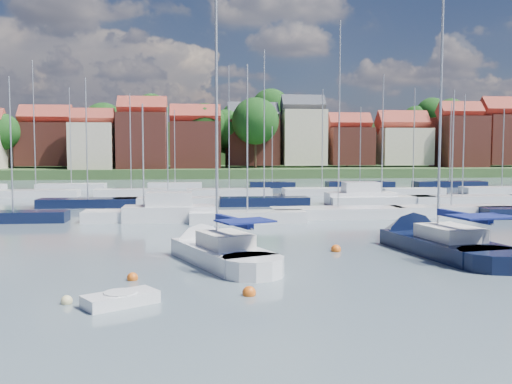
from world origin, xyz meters
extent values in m
plane|color=#4B5C65|center=(0.00, 40.00, 0.00)|extent=(260.00, 260.00, 0.00)
cube|color=silver|center=(-2.10, 3.30, 0.25)|extent=(5.07, 7.24, 1.20)
cone|color=silver|center=(-3.65, 7.18, 0.25)|extent=(3.79, 4.05, 2.78)
cylinder|color=silver|center=(-0.85, 0.20, 0.25)|extent=(3.62, 3.62, 1.20)
cube|color=silver|center=(-1.92, 2.87, 1.20)|extent=(2.85, 3.31, 0.70)
cylinder|color=#B2B2B7|center=(-2.27, 3.73, 7.04)|extent=(0.14, 0.14, 12.38)
cylinder|color=#B2B2B7|center=(-1.58, 2.01, 2.05)|extent=(1.47, 3.48, 0.10)
cube|color=navy|center=(-1.58, 2.01, 2.20)|extent=(1.59, 3.39, 0.35)
cube|color=navy|center=(-1.13, 0.89, 2.35)|extent=(2.82, 2.43, 0.08)
cube|color=black|center=(9.78, 4.44, 0.25)|extent=(4.55, 8.33, 1.20)
cone|color=black|center=(8.96, 9.31, 0.25)|extent=(3.88, 4.33, 3.29)
cylinder|color=black|center=(10.43, 0.55, 0.25)|extent=(3.79, 3.79, 1.20)
cube|color=silver|center=(9.87, 3.90, 1.20)|extent=(2.82, 3.63, 0.70)
cylinder|color=#B2B2B7|center=(9.69, 4.98, 8.33)|extent=(0.14, 0.14, 14.95)
cylinder|color=#B2B2B7|center=(10.05, 2.82, 2.05)|extent=(0.82, 4.34, 0.10)
cube|color=navy|center=(10.05, 2.82, 2.20)|extent=(0.99, 4.16, 0.35)
cube|color=navy|center=(10.29, 1.41, 2.35)|extent=(3.08, 2.41, 0.08)
cube|color=silver|center=(-6.03, -3.95, 0.18)|extent=(2.82, 2.39, 0.51)
cylinder|color=silver|center=(-6.03, -3.95, 0.32)|extent=(1.20, 1.20, 0.32)
sphere|color=beige|center=(-7.98, -3.57, 0.00)|extent=(0.42, 0.42, 0.42)
sphere|color=#D85914|center=(-6.02, -0.04, 0.00)|extent=(0.47, 0.47, 0.47)
sphere|color=#D85914|center=(-1.34, -3.11, 0.00)|extent=(0.52, 0.52, 0.52)
sphere|color=#D85914|center=(4.27, 5.73, 0.00)|extent=(0.55, 0.55, 0.55)
cube|color=black|center=(-17.11, 20.54, 0.35)|extent=(8.01, 2.24, 1.00)
cylinder|color=#B2B2B7|center=(-17.11, 20.54, 5.93)|extent=(0.12, 0.12, 10.16)
cube|color=silver|center=(-7.27, 20.20, 0.35)|extent=(9.22, 2.58, 1.00)
cylinder|color=#B2B2B7|center=(-7.27, 20.20, 4.94)|extent=(0.12, 0.12, 8.18)
cube|color=silver|center=(0.63, 18.61, 0.35)|extent=(8.78, 2.46, 1.00)
cylinder|color=#B2B2B7|center=(0.63, 18.61, 6.38)|extent=(0.12, 0.12, 11.06)
cube|color=silver|center=(8.23, 20.67, 0.35)|extent=(10.79, 3.02, 1.00)
cylinder|color=#B2B2B7|center=(8.23, 20.67, 8.29)|extent=(0.12, 0.12, 14.87)
cube|color=silver|center=(17.98, 21.03, 0.35)|extent=(10.13, 2.84, 1.00)
cylinder|color=#B2B2B7|center=(17.98, 21.03, 5.65)|extent=(0.12, 0.12, 9.59)
cube|color=silver|center=(-5.31, 20.00, 0.50)|extent=(7.00, 2.60, 1.40)
cube|color=silver|center=(-5.31, 20.00, 1.60)|extent=(3.50, 2.20, 1.30)
cube|color=black|center=(-13.55, 31.64, 0.35)|extent=(9.30, 2.60, 1.00)
cylinder|color=#B2B2B7|center=(-13.55, 31.64, 6.59)|extent=(0.12, 0.12, 11.48)
cube|color=silver|center=(-5.94, 32.01, 0.35)|extent=(10.40, 2.91, 1.00)
cylinder|color=#B2B2B7|center=(-5.94, 32.01, 5.24)|extent=(0.12, 0.12, 8.77)
cube|color=black|center=(3.48, 31.28, 0.35)|extent=(8.80, 2.46, 1.00)
cylinder|color=#B2B2B7|center=(3.48, 31.28, 8.01)|extent=(0.12, 0.12, 14.33)
cube|color=silver|center=(15.40, 31.16, 0.35)|extent=(10.73, 3.00, 1.00)
cylinder|color=#B2B2B7|center=(15.40, 31.16, 6.92)|extent=(0.12, 0.12, 12.14)
cube|color=silver|center=(23.82, 30.97, 0.35)|extent=(10.48, 2.93, 1.00)
cylinder|color=#B2B2B7|center=(23.82, 30.97, 5.99)|extent=(0.12, 0.12, 10.28)
cube|color=silver|center=(13.46, 32.00, 0.50)|extent=(7.00, 2.60, 1.40)
cube|color=silver|center=(13.46, 32.00, 1.60)|extent=(3.50, 2.20, 1.30)
cube|color=silver|center=(-21.71, 44.21, 0.35)|extent=(9.71, 2.72, 1.00)
cylinder|color=#B2B2B7|center=(-21.71, 44.21, 8.29)|extent=(0.12, 0.12, 14.88)
cube|color=silver|center=(-10.84, 44.51, 0.35)|extent=(8.49, 2.38, 1.00)
cylinder|color=#B2B2B7|center=(-10.84, 44.51, 6.51)|extent=(0.12, 0.12, 11.31)
cube|color=silver|center=(0.79, 43.78, 0.35)|extent=(10.16, 2.85, 1.00)
cylinder|color=#B2B2B7|center=(0.79, 43.78, 8.15)|extent=(0.12, 0.12, 14.59)
cube|color=silver|center=(12.17, 43.90, 0.35)|extent=(9.53, 2.67, 1.00)
cylinder|color=#B2B2B7|center=(12.17, 43.90, 6.81)|extent=(0.12, 0.12, 11.91)
cube|color=silver|center=(23.16, 42.50, 0.35)|extent=(7.62, 2.13, 1.00)
cylinder|color=#B2B2B7|center=(23.16, 42.50, 6.91)|extent=(0.12, 0.12, 12.13)
cube|color=silver|center=(35.22, 43.59, 0.35)|extent=(10.17, 2.85, 1.00)
cylinder|color=#B2B2B7|center=(35.22, 43.59, 5.72)|extent=(0.12, 0.12, 9.73)
cube|color=silver|center=(-20.26, 56.56, 0.35)|extent=(9.24, 2.59, 1.00)
cylinder|color=#B2B2B7|center=(-20.26, 56.56, 7.43)|extent=(0.12, 0.12, 13.17)
cube|color=silver|center=(-6.08, 57.30, 0.35)|extent=(7.57, 2.12, 1.00)
cylinder|color=#B2B2B7|center=(-6.08, 57.30, 5.97)|extent=(0.12, 0.12, 10.24)
cube|color=black|center=(7.88, 57.47, 0.35)|extent=(6.58, 1.84, 1.00)
cylinder|color=#B2B2B7|center=(7.88, 57.47, 4.85)|extent=(0.12, 0.12, 8.01)
cube|color=black|center=(20.94, 57.40, 0.35)|extent=(9.92, 2.78, 1.00)
cylinder|color=#B2B2B7|center=(20.94, 57.40, 6.31)|extent=(0.12, 0.12, 10.92)
cube|color=black|center=(34.28, 56.37, 0.35)|extent=(10.55, 2.95, 1.00)
cylinder|color=#B2B2B7|center=(34.28, 56.37, 6.61)|extent=(0.12, 0.12, 11.51)
cube|color=#39562B|center=(0.00, 117.00, 0.30)|extent=(200.00, 70.00, 3.00)
cube|color=#39562B|center=(0.00, 142.00, 5.00)|extent=(200.00, 60.00, 14.00)
cube|color=brown|center=(-33.65, 97.79, 6.56)|extent=(10.37, 9.97, 8.73)
cube|color=maroon|center=(-33.65, 97.79, 12.20)|extent=(10.57, 5.13, 5.13)
cube|color=beige|center=(-22.74, 89.00, 6.08)|extent=(8.09, 8.80, 8.96)
cube|color=maroon|center=(-22.74, 89.00, 11.55)|extent=(8.25, 4.00, 4.00)
cube|color=brown|center=(-13.35, 89.94, 7.08)|extent=(9.36, 10.17, 10.97)
cube|color=maroon|center=(-13.35, 89.94, 13.72)|extent=(9.54, 4.63, 4.63)
cube|color=brown|center=(-3.04, 91.65, 6.31)|extent=(9.90, 8.56, 9.42)
cube|color=maroon|center=(-3.04, 91.65, 12.23)|extent=(10.10, 4.90, 4.90)
cube|color=brown|center=(9.10, 96.65, 6.95)|extent=(10.59, 8.93, 9.49)
cube|color=#383A42|center=(9.10, 96.65, 12.99)|extent=(10.80, 5.24, 5.24)
cube|color=beige|center=(19.71, 95.80, 8.02)|extent=(9.01, 8.61, 11.65)
cube|color=#383A42|center=(19.71, 95.80, 14.95)|extent=(9.19, 4.46, 4.46)
cube|color=brown|center=(30.17, 97.00, 6.20)|extent=(9.10, 9.34, 8.00)
cube|color=maroon|center=(30.17, 97.00, 11.32)|extent=(9.28, 4.50, 4.50)
cube|color=beige|center=(41.95, 96.59, 6.14)|extent=(10.86, 9.59, 7.88)
cube|color=maroon|center=(41.95, 96.59, 11.41)|extent=(11.07, 5.37, 5.37)
cube|color=brown|center=(53.76, 93.92, 7.09)|extent=(9.18, 9.96, 10.97)
cube|color=maroon|center=(53.76, 93.92, 13.70)|extent=(9.36, 4.54, 4.54)
cube|color=brown|center=(65.18, 95.21, 7.58)|extent=(11.39, 9.67, 10.76)
cube|color=maroon|center=(65.18, 95.21, 14.36)|extent=(11.62, 5.64, 5.64)
cylinder|color=#382619|center=(56.77, 115.51, 8.51)|extent=(0.50, 0.50, 4.47)
sphere|color=#174A17|center=(56.77, 115.51, 14.58)|extent=(8.18, 8.18, 8.18)
cylinder|color=#382619|center=(3.46, 95.93, 3.83)|extent=(0.50, 0.50, 4.46)
sphere|color=#174A17|center=(3.46, 95.93, 9.88)|extent=(8.15, 8.15, 8.15)
cylinder|color=#382619|center=(15.22, 113.68, 8.58)|extent=(0.50, 0.50, 5.15)
sphere|color=#174A17|center=(15.22, 113.68, 15.56)|extent=(9.41, 9.41, 9.41)
cylinder|color=#382619|center=(-13.54, 116.31, 8.68)|extent=(0.50, 0.50, 4.56)
sphere|color=#174A17|center=(-13.54, 116.31, 14.87)|extent=(8.34, 8.34, 8.34)
cylinder|color=#382619|center=(-23.24, 105.25, 4.18)|extent=(0.50, 0.50, 5.15)
sphere|color=#174A17|center=(-23.24, 105.25, 11.17)|extent=(9.42, 9.42, 9.42)
cylinder|color=#382619|center=(-38.67, 107.32, 6.76)|extent=(0.50, 0.50, 3.42)
sphere|color=#174A17|center=(-38.67, 107.32, 11.40)|extent=(6.26, 6.26, 6.26)
cylinder|color=#382619|center=(13.76, 104.71, 3.48)|extent=(0.50, 0.50, 3.77)
sphere|color=#174A17|center=(13.76, 104.71, 8.60)|extent=(6.89, 6.89, 6.89)
cylinder|color=#382619|center=(9.05, 90.94, 4.21)|extent=(0.50, 0.50, 5.21)
sphere|color=#174A17|center=(9.05, 90.94, 11.28)|extent=(9.53, 9.53, 9.53)
cylinder|color=#382619|center=(61.93, 101.62, 3.09)|extent=(0.50, 0.50, 2.97)
sphere|color=#174A17|center=(61.93, 101.62, 7.12)|extent=(5.44, 5.44, 5.44)
cylinder|color=#382619|center=(-1.15, 93.75, 4.02)|extent=(0.50, 0.50, 4.84)
sphere|color=#174A17|center=(-1.15, 93.75, 10.59)|extent=(8.85, 8.85, 8.85)
cylinder|color=#382619|center=(52.68, 115.72, 8.17)|extent=(0.50, 0.50, 3.72)
sphere|color=#174A17|center=(52.68, 115.72, 13.21)|extent=(6.80, 6.80, 6.80)
cylinder|color=#382619|center=(54.05, 94.13, 3.62)|extent=(0.50, 0.50, 4.05)
sphere|color=#174A17|center=(54.05, 94.13, 9.11)|extent=(7.40, 7.40, 7.40)
cylinder|color=#382619|center=(-40.96, 92.79, 3.60)|extent=(0.50, 0.50, 4.00)
sphere|color=#174A17|center=(-40.96, 92.79, 9.04)|extent=(7.32, 7.32, 7.32)
cylinder|color=#382619|center=(6.84, 113.29, 7.91)|extent=(0.50, 0.50, 3.93)
sphere|color=#174A17|center=(6.84, 113.29, 13.24)|extent=(7.19, 7.19, 7.19)
cylinder|color=#382619|center=(30.65, 100.17, 3.51)|extent=(0.50, 0.50, 3.82)
sphere|color=#174A17|center=(30.65, 100.17, 8.70)|extent=(6.99, 6.99, 6.99)
cylinder|color=#382619|center=(-17.44, 93.12, 3.34)|extent=(0.50, 0.50, 3.48)
sphere|color=#174A17|center=(-17.44, 93.12, 8.07)|extent=(6.37, 6.37, 6.37)
cylinder|color=#382619|center=(57.51, 102.81, 3.09)|extent=(0.50, 0.50, 2.99)
sphere|color=#174A17|center=(57.51, 102.81, 7.14)|extent=(5.46, 5.46, 5.46)
cylinder|color=#382619|center=(3.61, 99.04, 3.22)|extent=(0.50, 0.50, 3.25)
sphere|color=#174A17|center=(3.61, 99.04, 7.63)|extent=(5.94, 5.94, 5.94)
cylinder|color=#382619|center=(-3.05, 100.73, 3.09)|extent=(0.50, 0.50, 2.98)
sphere|color=#174A17|center=(-3.05, 100.73, 7.14)|extent=(5.46, 5.46, 5.46)
cylinder|color=#382619|center=(64.66, 121.74, 9.36)|extent=(0.50, 0.50, 4.29)
sphere|color=#174A17|center=(64.66, 121.74, 15.17)|extent=(7.84, 7.84, 7.84)
camera|label=1|loc=(-3.39, -24.31, 5.54)|focal=40.00mm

